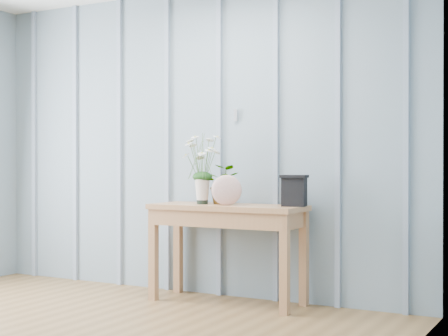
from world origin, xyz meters
The scene contains 6 objects.
room_shell centered at (0.00, 0.92, 1.99)m, with size 4.00×4.50×2.50m.
sideboard centered at (0.45, 1.99, 0.64)m, with size 1.20×0.45×0.75m.
daisy_vase centered at (0.25, 1.97, 1.09)m, with size 0.39×0.29×0.55m.
spider_plant centered at (0.38, 2.07, 0.90)m, with size 0.27×0.24×0.30m, color #0F3510.
felt_disc_vessel centered at (0.49, 1.92, 0.86)m, with size 0.23×0.06×0.23m, color #9C4C5A.
carved_box centered at (0.98, 2.05, 0.87)m, with size 0.21×0.17×0.23m.
Camera 1 is at (2.92, -2.60, 1.07)m, focal length 55.00 mm.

